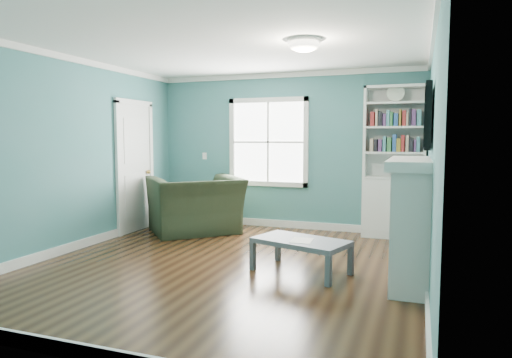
% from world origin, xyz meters
% --- Properties ---
extents(floor, '(5.00, 5.00, 0.00)m').
position_xyz_m(floor, '(0.00, 0.00, 0.00)').
color(floor, black).
rests_on(floor, ground).
extents(room_walls, '(5.00, 5.00, 5.00)m').
position_xyz_m(room_walls, '(0.00, 0.00, 1.58)').
color(room_walls, '#377976').
rests_on(room_walls, ground).
extents(trim, '(4.50, 5.00, 2.60)m').
position_xyz_m(trim, '(0.00, 0.00, 1.24)').
color(trim, white).
rests_on(trim, ground).
extents(window, '(1.40, 0.06, 1.50)m').
position_xyz_m(window, '(-0.30, 2.49, 1.45)').
color(window, white).
rests_on(window, room_walls).
extents(bookshelf, '(0.90, 0.35, 2.31)m').
position_xyz_m(bookshelf, '(1.77, 2.30, 0.92)').
color(bookshelf, silver).
rests_on(bookshelf, ground).
extents(fireplace, '(0.44, 1.58, 1.30)m').
position_xyz_m(fireplace, '(2.08, 0.20, 0.64)').
color(fireplace, black).
rests_on(fireplace, ground).
extents(tv, '(0.06, 1.10, 0.65)m').
position_xyz_m(tv, '(2.20, 0.20, 1.72)').
color(tv, black).
rests_on(tv, fireplace).
extents(door, '(0.12, 0.98, 2.17)m').
position_xyz_m(door, '(-2.22, 1.40, 1.07)').
color(door, silver).
rests_on(door, ground).
extents(ceiling_fixture, '(0.38, 0.38, 0.15)m').
position_xyz_m(ceiling_fixture, '(0.90, 0.10, 2.55)').
color(ceiling_fixture, white).
rests_on(ceiling_fixture, room_walls).
extents(light_switch, '(0.08, 0.01, 0.12)m').
position_xyz_m(light_switch, '(-1.50, 2.48, 1.20)').
color(light_switch, white).
rests_on(light_switch, room_walls).
extents(recliner, '(1.62, 1.59, 1.20)m').
position_xyz_m(recliner, '(-1.24, 1.60, 0.60)').
color(recliner, black).
rests_on(recliner, ground).
extents(coffee_table, '(1.16, 0.86, 0.38)m').
position_xyz_m(coffee_table, '(0.90, 0.04, 0.33)').
color(coffee_table, '#515961').
rests_on(coffee_table, ground).
extents(paper_sheet, '(0.25, 0.30, 0.00)m').
position_xyz_m(paper_sheet, '(0.93, -0.03, 0.38)').
color(paper_sheet, white).
rests_on(paper_sheet, coffee_table).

